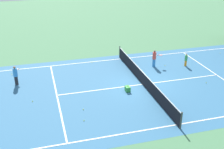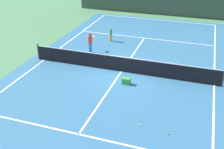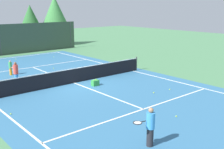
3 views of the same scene
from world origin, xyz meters
name	(u,v)px [view 1 (image 1 of 3)]	position (x,y,z in m)	size (l,w,h in m)	color
ground_plane	(143,84)	(0.00, 0.00, 0.00)	(80.00, 80.00, 0.00)	#4C8456
court_surface	(143,84)	(0.00, 0.00, 0.00)	(13.00, 25.00, 0.01)	teal
tennis_net	(143,78)	(0.00, 0.00, 0.51)	(11.90, 0.10, 1.10)	#333833
player_0	(154,58)	(-3.03, 2.22, 0.76)	(0.38, 0.89, 1.48)	#388CD8
player_1	(16,75)	(-2.55, -9.13, 0.77)	(0.90, 0.47, 1.49)	#232328
player_2	(186,60)	(-2.40, 4.90, 0.57)	(0.24, 0.24, 1.11)	orange
ball_crate	(128,89)	(0.71, -1.44, 0.18)	(0.46, 0.32, 0.43)	green
tennis_ball_0	(206,83)	(1.08, 4.76, 0.03)	(0.07, 0.07, 0.07)	#CCE533
tennis_ball_1	(165,66)	(-2.87, 3.19, 0.03)	(0.07, 0.07, 0.07)	#CCE533
tennis_ball_2	(12,74)	(-4.50, -9.58, 0.03)	(0.07, 0.07, 0.07)	#CCE533
tennis_ball_3	(32,101)	(0.45, -8.07, 0.03)	(0.07, 0.07, 0.07)	#CCE533
tennis_ball_7	(92,62)	(-5.32, -2.81, 0.03)	(0.07, 0.07, 0.07)	#CCE533
tennis_ball_8	(84,120)	(3.65, -5.16, 0.03)	(0.07, 0.07, 0.07)	#CCE533
tennis_ball_10	(220,53)	(-4.29, 9.72, 0.03)	(0.07, 0.07, 0.07)	#CCE533
tennis_ball_11	(83,109)	(2.39, -4.97, 0.03)	(0.07, 0.07, 0.07)	#CCE533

